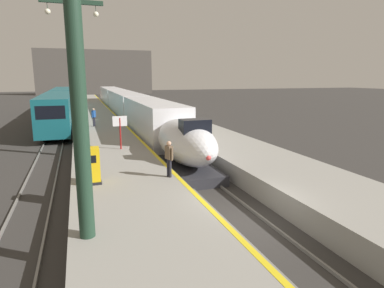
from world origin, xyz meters
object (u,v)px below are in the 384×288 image
Objects in this scene: regional_train_adjacent at (61,104)px; departure_info_board at (120,126)px; highspeed_train_main at (127,106)px; passenger_mid_platform at (169,156)px; station_column_mid at (75,59)px; station_column_near at (73,13)px; rolling_suitcase at (116,123)px; passenger_near_edge at (94,116)px; ticket_machine_yellow at (92,167)px.

departure_info_board is at bearing -79.98° from regional_train_adjacent.
highspeed_train_main reaches higher than passenger_mid_platform.
regional_train_adjacent is 3.81× the size of station_column_mid.
station_column_near reaches higher than passenger_mid_platform.
passenger_mid_platform is 1.72× the size of rolling_suitcase.
station_column_near is (-5.90, -33.29, 5.24)m from highspeed_train_main.
departure_info_board is at bearing -84.11° from passenger_near_edge.
departure_info_board is (4.60, -26.03, 0.43)m from regional_train_adjacent.
highspeed_train_main is 27.06× the size of departure_info_board.
rolling_suitcase is at bearing -70.72° from regional_train_adjacent.
passenger_near_edge is at bearing -113.47° from highspeed_train_main.
ticket_machine_yellow is at bearing -106.91° from departure_info_board.
rolling_suitcase is (3.21, 22.34, -5.83)m from station_column_near.
passenger_near_edge is 17.66m from ticket_machine_yellow.
ticket_machine_yellow is (-3.42, 0.11, -0.25)m from passenger_mid_platform.
station_column_near is 23.31m from rolling_suitcase.
station_column_near is 6.47× the size of ticket_machine_yellow.
rolling_suitcase is (5.41, -15.46, -0.77)m from regional_train_adjacent.
ticket_machine_yellow is at bearing -87.99° from station_column_mid.
station_column_mid is at bearing 110.48° from passenger_mid_platform.
regional_train_adjacent is 38.19m from station_column_near.
station_column_near reaches higher than station_column_mid.
ticket_machine_yellow is at bearing -99.36° from rolling_suitcase.
departure_info_board is at bearing 73.09° from ticket_machine_yellow.
station_column_mid reaches higher than passenger_near_edge.
highspeed_train_main reaches higher than departure_info_board.
passenger_near_edge is 1.72× the size of rolling_suitcase.
departure_info_board reaches higher than rolling_suitcase.
departure_info_board is (-3.50, -21.53, 0.60)m from highspeed_train_main.
regional_train_adjacent is 32.88m from ticket_machine_yellow.
passenger_mid_platform is (2.49, -17.74, 0.00)m from passenger_near_edge.
station_column_near is at bearing -101.54° from departure_info_board.
passenger_mid_platform reaches higher than rolling_suitcase.
regional_train_adjacent is at bearing 100.28° from passenger_mid_platform.
passenger_near_edge is at bearing 170.94° from rolling_suitcase.
passenger_mid_platform is 17.46m from rolling_suitcase.
regional_train_adjacent reaches higher than rolling_suitcase.
station_column_mid reaches higher than passenger_mid_platform.
highspeed_train_main reaches higher than rolling_suitcase.
highspeed_train_main is 34.21m from station_column_near.
ticket_machine_yellow is at bearing 86.01° from station_column_near.
regional_train_adjacent reaches higher than ticket_machine_yellow.
passenger_near_edge is at bearing -77.07° from regional_train_adjacent.
rolling_suitcase is at bearing 81.83° from station_column_near.
rolling_suitcase is at bearing 85.64° from departure_info_board.
regional_train_adjacent is at bearing 150.94° from highspeed_train_main.
passenger_near_edge is 1.00× the size of passenger_mid_platform.
station_column_near is 8.05m from passenger_mid_platform.
station_column_near is at bearing -127.54° from passenger_mid_platform.
station_column_mid is 9.79× the size of rolling_suitcase.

